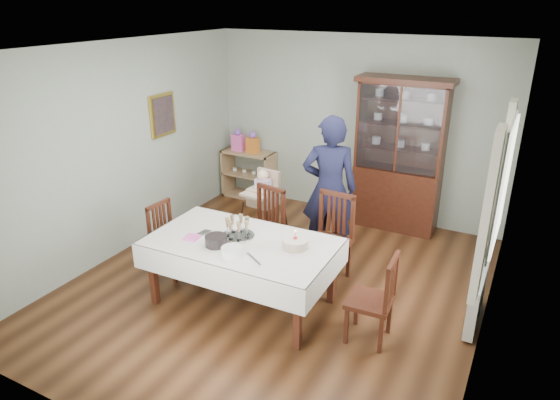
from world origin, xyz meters
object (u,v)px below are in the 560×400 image
Objects in this scene: champagne_tray at (238,231)px; gift_bag_pink at (238,141)px; chair_far_right at (328,256)px; chair_end_right at (371,315)px; birthday_cake at (295,244)px; high_chair at (263,214)px; china_cabinet at (399,153)px; woman at (329,189)px; chair_end_left at (172,253)px; sideboard at (249,174)px; chair_far_left at (262,243)px; gift_bag_orange at (253,143)px; dining_table at (243,272)px.

gift_bag_pink is (-1.68, 2.68, 0.14)m from champagne_tray.
chair_far_right is 1.13× the size of chair_end_right.
chair_end_right is at bearing -40.18° from gift_bag_pink.
birthday_cake is at bearing 2.48° from champagne_tray.
china_cabinet is at bearing 50.02° from high_chair.
chair_far_right reaches higher than champagne_tray.
woman is at bearing -146.01° from chair_end_right.
birthday_cake is at bearing -90.43° from chair_far_right.
chair_end_left is 2.85× the size of birthday_cake.
chair_end_right reaches higher than sideboard.
chair_far_left is 0.95× the size of chair_far_right.
gift_bag_orange reaches higher than chair_far_left.
chair_far_right reaches higher than chair_end_left.
chair_far_right is 3.10m from gift_bag_pink.
champagne_tray reaches higher than chair_end_right.
sideboard is 2.87× the size of birthday_cake.
china_cabinet is 2.42× the size of sideboard.
high_chair is (-0.94, -0.03, -0.53)m from woman.
gift_bag_orange is at bearing -135.51° from chair_end_right.
sideboard is 1.73m from high_chair.
chair_far_right reaches higher than chair_far_left.
dining_table is 6.44× the size of birthday_cake.
chair_far_left is 0.65m from high_chair.
high_chair reaches higher than chair_far_left.
high_chair is at bearing -20.63° from woman.
chair_far_right is at bearing -40.10° from sideboard.
china_cabinet is at bearing -0.03° from gift_bag_pink.
chair_far_left reaches higher than dining_table.
high_chair reaches higher than birthday_cake.
woman is 5.18× the size of gift_bag_pink.
gift_bag_pink is at bearing -53.50° from woman.
woman is at bearing 69.86° from champagne_tray.
champagne_tray is at bearing 47.66° from woman.
gift_bag_orange is at bearing -57.11° from woman.
sideboard is 0.90× the size of chair_far_left.
gift_bag_pink is at bearing 145.73° from chair_far_right.
high_chair is at bearing 128.62° from chair_far_left.
dining_table is at bearing -60.26° from sideboard.
birthday_cake is (2.17, -2.67, 0.42)m from sideboard.
chair_end_left is at bearing -130.86° from chair_far_left.
high_chair is at bearing -20.19° from chair_end_left.
dining_table is at bearing -63.53° from chair_far_left.
chair_far_right is at bearing 54.68° from dining_table.
gift_bag_orange reaches higher than sideboard.
dining_table is 5.61× the size of champagne_tray.
chair_end_right is 1.63m from champagne_tray.
gift_bag_orange is (0.28, 0.00, -0.00)m from gift_bag_pink.
chair_end_left reaches higher than sideboard.
woman is 2.31m from gift_bag_orange.
woman is at bearing -111.02° from china_cabinet.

